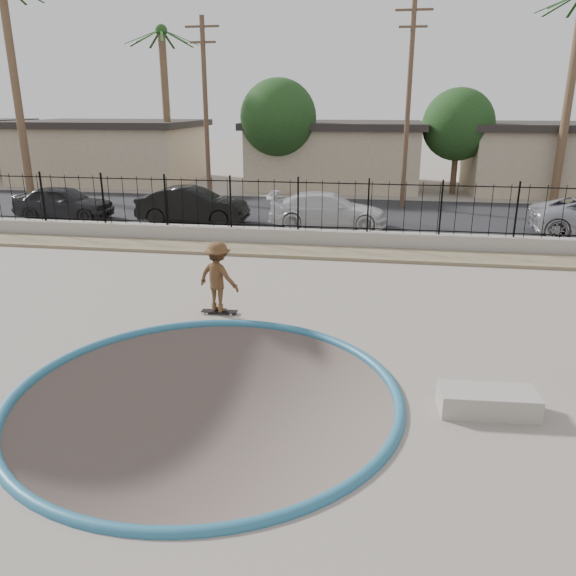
# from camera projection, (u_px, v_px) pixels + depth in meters

# --- Properties ---
(ground) EXTENTS (120.00, 120.00, 2.20)m
(ground) POSITION_uv_depth(u_px,v_px,m) (304.00, 262.00, 22.58)
(ground) COLOR slate
(ground) RESTS_ON ground
(bowl_pit) EXTENTS (6.84, 6.84, 1.80)m
(bowl_pit) POSITION_uv_depth(u_px,v_px,m) (206.00, 395.00, 10.05)
(bowl_pit) COLOR #483E37
(bowl_pit) RESTS_ON ground
(coping_ring) EXTENTS (7.04, 7.04, 0.20)m
(coping_ring) POSITION_uv_depth(u_px,v_px,m) (206.00, 395.00, 10.05)
(coping_ring) COLOR #276380
(coping_ring) RESTS_ON ground
(rock_strip) EXTENTS (42.00, 1.60, 0.11)m
(rock_strip) POSITION_uv_depth(u_px,v_px,m) (293.00, 251.00, 19.59)
(rock_strip) COLOR #948661
(rock_strip) RESTS_ON ground
(retaining_wall) EXTENTS (42.00, 0.45, 0.60)m
(retaining_wall) POSITION_uv_depth(u_px,v_px,m) (298.00, 237.00, 20.54)
(retaining_wall) COLOR gray
(retaining_wall) RESTS_ON ground
(fence) EXTENTS (40.00, 0.04, 1.80)m
(fence) POSITION_uv_depth(u_px,v_px,m) (298.00, 205.00, 20.17)
(fence) COLOR black
(fence) RESTS_ON retaining_wall
(street) EXTENTS (90.00, 8.00, 0.04)m
(street) POSITION_uv_depth(u_px,v_px,m) (318.00, 212.00, 26.91)
(street) COLOR black
(street) RESTS_ON ground
(house_west) EXTENTS (11.60, 8.60, 3.90)m
(house_west) POSITION_uv_depth(u_px,v_px,m) (112.00, 150.00, 37.51)
(house_west) COLOR tan
(house_west) RESTS_ON ground
(house_center) EXTENTS (10.60, 8.60, 3.90)m
(house_center) POSITION_uv_depth(u_px,v_px,m) (335.00, 154.00, 35.20)
(house_center) COLOR tan
(house_center) RESTS_ON ground
(house_east) EXTENTS (12.60, 8.60, 3.90)m
(house_east) POSITION_uv_depth(u_px,v_px,m) (573.00, 157.00, 33.05)
(house_east) COLOR tan
(house_east) RESTS_ON ground
(palm_left) EXTENTS (2.30, 2.30, 11.30)m
(palm_left) POSITION_uv_depth(u_px,v_px,m) (9.00, 44.00, 29.85)
(palm_left) COLOR brown
(palm_left) RESTS_ON ground
(palm_mid) EXTENTS (2.30, 2.30, 9.30)m
(palm_mid) POSITION_uv_depth(u_px,v_px,m) (164.00, 73.00, 32.92)
(palm_mid) COLOR brown
(palm_mid) RESTS_ON ground
(palm_right) EXTENTS (2.30, 2.30, 10.30)m
(palm_right) POSITION_uv_depth(u_px,v_px,m) (575.00, 53.00, 27.47)
(palm_right) COLOR brown
(palm_right) RESTS_ON ground
(utility_pole_left) EXTENTS (1.70, 0.24, 9.00)m
(utility_pole_left) POSITION_uv_depth(u_px,v_px,m) (206.00, 109.00, 28.24)
(utility_pole_left) COLOR #473323
(utility_pole_left) RESTS_ON ground
(utility_pole_mid) EXTENTS (1.70, 0.24, 9.50)m
(utility_pole_mid) POSITION_uv_depth(u_px,v_px,m) (408.00, 104.00, 26.63)
(utility_pole_mid) COLOR #473323
(utility_pole_mid) RESTS_ON ground
(street_tree_left) EXTENTS (4.32, 4.32, 6.36)m
(street_tree_left) POSITION_uv_depth(u_px,v_px,m) (278.00, 118.00, 31.69)
(street_tree_left) COLOR #473323
(street_tree_left) RESTS_ON ground
(street_tree_mid) EXTENTS (3.96, 3.96, 5.83)m
(street_tree_mid) POSITION_uv_depth(u_px,v_px,m) (458.00, 125.00, 31.20)
(street_tree_mid) COLOR #473323
(street_tree_mid) RESTS_ON ground
(skater) EXTENTS (1.27, 1.00, 1.73)m
(skater) POSITION_uv_depth(u_px,v_px,m) (218.00, 281.00, 13.66)
(skater) COLOR brown
(skater) RESTS_ON ground
(skateboard) EXTENTS (0.90, 0.27, 0.08)m
(skateboard) POSITION_uv_depth(u_px,v_px,m) (220.00, 311.00, 13.91)
(skateboard) COLOR black
(skateboard) RESTS_ON ground
(concrete_ledge) EXTENTS (1.64, 0.80, 0.40)m
(concrete_ledge) POSITION_uv_depth(u_px,v_px,m) (488.00, 401.00, 9.44)
(concrete_ledge) COLOR gray
(concrete_ledge) RESTS_ON ground
(car_a) EXTENTS (4.34, 1.76, 1.48)m
(car_a) POSITION_uv_depth(u_px,v_px,m) (64.00, 202.00, 24.99)
(car_a) COLOR black
(car_a) RESTS_ON street
(car_b) EXTENTS (4.73, 1.75, 1.54)m
(car_b) POSITION_uv_depth(u_px,v_px,m) (193.00, 205.00, 24.06)
(car_b) COLOR black
(car_b) RESTS_ON street
(car_c) EXTENTS (4.98, 2.17, 1.43)m
(car_c) POSITION_uv_depth(u_px,v_px,m) (328.00, 210.00, 23.34)
(car_c) COLOR silver
(car_c) RESTS_ON street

